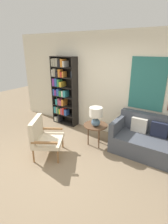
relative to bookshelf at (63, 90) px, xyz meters
name	(u,v)px	position (x,y,z in m)	size (l,w,h in m)	color
ground_plane	(59,168)	(1.40, -1.84, -1.07)	(14.00, 14.00, 0.00)	#847056
wall_back	(109,85)	(1.46, 0.19, 0.29)	(6.40, 0.08, 2.70)	silver
bookshelf	(63,90)	(0.00, 0.00, 0.00)	(0.81, 0.30, 2.06)	black
armchair	(43,135)	(0.79, -1.64, -0.58)	(0.87, 0.90, 0.87)	olive
couch	(156,142)	(2.90, -0.26, -0.75)	(1.89, 0.88, 0.85)	#474C56
side_table	(96,127)	(1.55, -0.65, -0.57)	(0.58, 0.58, 0.55)	brown
table_lamp	(96,115)	(1.59, -0.71, -0.24)	(0.30, 0.30, 0.46)	slate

